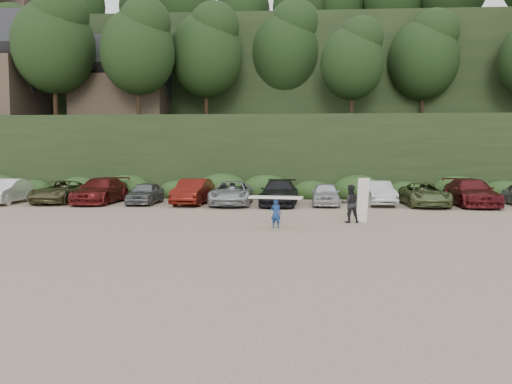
{
  "coord_description": "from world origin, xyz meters",
  "views": [
    {
      "loc": [
        2.63,
        -20.7,
        3.04
      ],
      "look_at": [
        1.21,
        3.0,
        1.3
      ],
      "focal_mm": 35.0,
      "sensor_mm": 36.0,
      "label": 1
    }
  ],
  "objects": [
    {
      "name": "ground",
      "position": [
        0.0,
        0.0,
        0.0
      ],
      "size": [
        120.0,
        120.0,
        0.0
      ],
      "primitive_type": "plane",
      "color": "tan",
      "rests_on": "ground"
    },
    {
      "name": "adult_surfer",
      "position": [
        5.59,
        1.99,
        0.88
      ],
      "size": [
        1.32,
        0.72,
        2.03
      ],
      "color": "black",
      "rests_on": "ground"
    },
    {
      "name": "child_surfer",
      "position": [
        2.22,
        0.1,
        0.91
      ],
      "size": [
        2.3,
        0.98,
        1.34
      ],
      "color": "navy",
      "rests_on": "ground"
    },
    {
      "name": "parked_cars",
      "position": [
        1.09,
        9.98,
        0.76
      ],
      "size": [
        39.87,
        6.17,
        1.64
      ],
      "color": "silver",
      "rests_on": "ground"
    },
    {
      "name": "hillside_backdrop",
      "position": [
        -0.26,
        35.93,
        11.22
      ],
      "size": [
        90.0,
        41.5,
        28.0
      ],
      "color": "black",
      "rests_on": "ground"
    }
  ]
}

